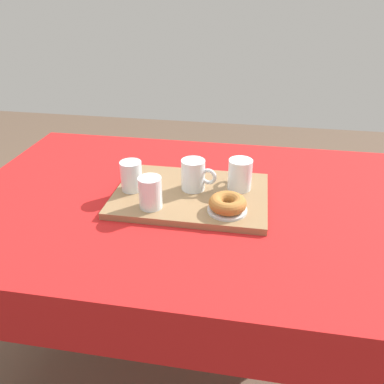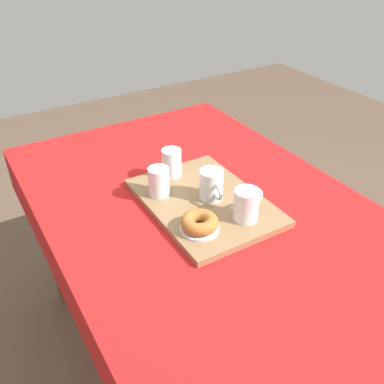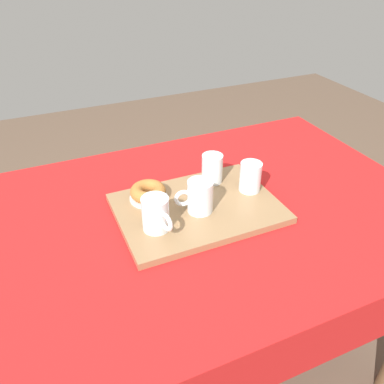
{
  "view_description": "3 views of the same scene",
  "coord_description": "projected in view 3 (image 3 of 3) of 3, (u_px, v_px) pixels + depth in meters",
  "views": [
    {
      "loc": [
        0.16,
        -1.02,
        1.37
      ],
      "look_at": [
        -0.01,
        -0.0,
        0.8
      ],
      "focal_mm": 36.02,
      "sensor_mm": 36.0,
      "label": 1
    },
    {
      "loc": [
        0.9,
        -0.59,
        1.55
      ],
      "look_at": [
        -0.02,
        -0.04,
        0.84
      ],
      "focal_mm": 39.72,
      "sensor_mm": 36.0,
      "label": 2
    },
    {
      "loc": [
        0.37,
        0.85,
        1.47
      ],
      "look_at": [
        -0.02,
        -0.06,
        0.81
      ],
      "focal_mm": 36.55,
      "sensor_mm": 36.0,
      "label": 3
    }
  ],
  "objects": [
    {
      "name": "ground_plane",
      "position": [
        193.0,
        366.0,
        1.58
      ],
      "size": [
        6.0,
        6.0,
        0.0
      ],
      "primitive_type": "plane",
      "color": "brown"
    },
    {
      "name": "tea_mug_right",
      "position": [
        156.0,
        215.0,
        1.03
      ],
      "size": [
        0.07,
        0.11,
        0.1
      ],
      "color": "white",
      "rests_on": "serving_tray"
    },
    {
      "name": "water_glass_far",
      "position": [
        250.0,
        178.0,
        1.19
      ],
      "size": [
        0.07,
        0.07,
        0.09
      ],
      "color": "white",
      "rests_on": "serving_tray"
    },
    {
      "name": "tea_mug_left",
      "position": [
        200.0,
        197.0,
        1.1
      ],
      "size": [
        0.11,
        0.07,
        0.1
      ],
      "color": "white",
      "rests_on": "serving_tray"
    },
    {
      "name": "dining_table",
      "position": [
        193.0,
        239.0,
        1.21
      ],
      "size": [
        1.45,
        0.94,
        0.78
      ],
      "color": "red",
      "rests_on": "ground"
    },
    {
      "name": "water_glass_near",
      "position": [
        212.0,
        170.0,
        1.23
      ],
      "size": [
        0.07,
        0.07,
        0.09
      ],
      "color": "white",
      "rests_on": "serving_tray"
    },
    {
      "name": "sugar_donut_left",
      "position": [
        148.0,
        191.0,
        1.16
      ],
      "size": [
        0.11,
        0.11,
        0.04
      ],
      "primitive_type": "torus",
      "color": "#A3662D",
      "rests_on": "donut_plate_left"
    },
    {
      "name": "donut_plate_left",
      "position": [
        149.0,
        198.0,
        1.17
      ],
      "size": [
        0.11,
        0.11,
        0.01
      ],
      "primitive_type": "cylinder",
      "color": "silver",
      "rests_on": "serving_tray"
    },
    {
      "name": "serving_tray",
      "position": [
        197.0,
        208.0,
        1.15
      ],
      "size": [
        0.47,
        0.33,
        0.02
      ],
      "primitive_type": "cube",
      "color": "olive",
      "rests_on": "dining_table"
    }
  ]
}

